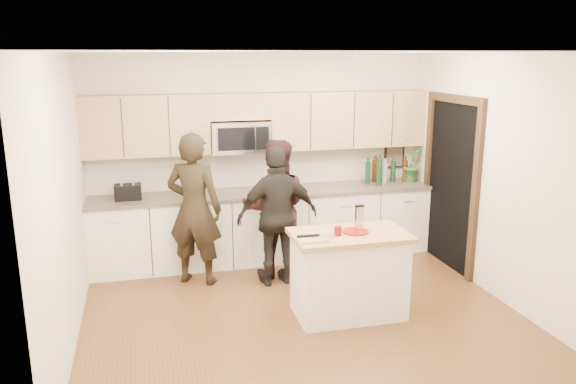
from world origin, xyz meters
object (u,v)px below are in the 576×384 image
object	(u,v)px
woman_left	(194,209)
island	(349,274)
toaster	(128,192)
woman_right	(278,216)
woman_center	(275,209)

from	to	relation	value
woman_left	island	bearing A→B (deg)	165.95
island	toaster	distance (m)	2.92
island	woman_right	distance (m)	1.20
toaster	woman_right	xyz separation A→B (m)	(1.69, -0.81, -0.20)
toaster	woman_right	bearing A→B (deg)	-25.71
toaster	woman_right	distance (m)	1.89
woman_left	woman_right	world-z (taller)	woman_left
woman_left	woman_center	xyz separation A→B (m)	(0.98, -0.00, -0.06)
island	woman_right	size ratio (longest dim) A/B	0.73
island	toaster	size ratio (longest dim) A/B	3.78
woman_left	toaster	bearing A→B (deg)	-8.32
toaster	woman_center	bearing A→B (deg)	-17.39
woman_center	woman_right	bearing A→B (deg)	93.02
woman_left	woman_right	distance (m)	0.98
woman_center	woman_left	bearing A→B (deg)	10.70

